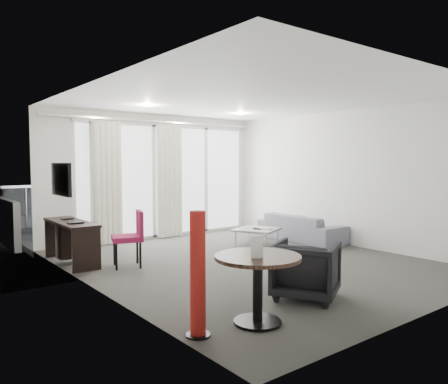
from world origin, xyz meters
TOP-DOWN VIEW (x-y plane):
  - floor at (0.00, 0.00)m, footprint 5.00×6.00m
  - ceiling at (0.00, 0.00)m, footprint 5.00×6.00m
  - wall_left at (-2.50, 0.00)m, footprint 0.00×6.00m
  - wall_right at (2.50, 0.00)m, footprint 0.00×6.00m
  - wall_front at (0.00, -3.00)m, footprint 5.00×0.00m
  - window_panel at (0.30, 2.98)m, footprint 4.00×0.02m
  - window_frame at (0.30, 2.97)m, footprint 4.10×0.06m
  - curtain_left at (-1.15, 2.82)m, footprint 0.60×0.20m
  - curtain_right at (0.25, 2.82)m, footprint 0.60×0.20m
  - curtain_track at (0.00, 2.82)m, footprint 4.80×0.04m
  - downlight_a at (-0.90, 1.60)m, footprint 0.12×0.12m
  - downlight_b at (1.20, 1.60)m, footprint 0.12×0.12m
  - desk at (-2.26, 1.66)m, footprint 0.45×1.43m
  - tv at (-2.46, 1.45)m, footprint 0.05×0.80m
  - desk_chair at (-1.66, 0.90)m, footprint 0.59×0.57m
  - round_table at (-1.66, -2.09)m, footprint 0.94×0.94m
  - menu_card at (-1.75, -2.18)m, footprint 0.11×0.06m
  - red_lamp at (-2.31, -1.99)m, footprint 0.28×0.28m
  - tub_armchair at (-0.65, -1.83)m, footprint 1.00×0.99m
  - coffee_table at (1.04, 0.91)m, footprint 0.99×0.99m
  - remote at (0.98, 0.84)m, footprint 0.07×0.16m
  - magazine at (1.15, 0.81)m, footprint 0.25×0.32m
  - sofa at (2.12, 0.76)m, footprint 0.73×1.87m
  - terrace_slab at (0.30, 4.50)m, footprint 5.60×3.00m
  - rattan_chair_a at (1.25, 4.00)m, footprint 0.68×0.68m
  - rattan_chair_b at (1.84, 4.20)m, footprint 0.76×0.76m
  - rattan_table at (0.96, 4.32)m, footprint 0.53×0.53m
  - balustrade at (0.30, 5.95)m, footprint 5.50×0.06m

SIDE VIEW (x-z plane):
  - terrace_slab at x=0.30m, z-range -0.12..0.00m
  - floor at x=0.00m, z-range 0.00..0.00m
  - coffee_table at x=1.04m, z-range 0.00..0.34m
  - rattan_table at x=0.96m, z-range 0.00..0.51m
  - sofa at x=2.12m, z-range 0.00..0.55m
  - desk at x=-2.26m, z-range 0.00..0.67m
  - tub_armchair at x=-0.65m, z-range 0.00..0.67m
  - round_table at x=-1.66m, z-range 0.00..0.69m
  - remote at x=0.98m, z-range 0.35..0.37m
  - magazine at x=1.15m, z-range 0.35..0.37m
  - rattan_chair_a at x=1.25m, z-range 0.00..0.81m
  - desk_chair at x=-1.66m, z-range 0.00..0.87m
  - rattan_chair_b at x=1.84m, z-range 0.00..0.87m
  - balustrade at x=0.30m, z-range -0.02..1.02m
  - red_lamp at x=-2.31m, z-range 0.00..1.17m
  - menu_card at x=-1.75m, z-range 0.61..0.83m
  - window_panel at x=0.30m, z-range 0.01..2.39m
  - curtain_left at x=-1.15m, z-range 0.01..2.39m
  - curtain_right at x=0.25m, z-range 0.01..2.39m
  - window_frame at x=0.30m, z-range -0.02..2.42m
  - wall_left at x=-2.50m, z-range 0.00..2.60m
  - wall_right at x=2.50m, z-range 0.00..2.60m
  - wall_front at x=0.00m, z-range 0.00..2.60m
  - tv at x=-2.46m, z-range 1.10..1.60m
  - curtain_track at x=0.00m, z-range 2.43..2.47m
  - downlight_a at x=-0.90m, z-range 2.58..2.60m
  - downlight_b at x=1.20m, z-range 2.58..2.60m
  - ceiling at x=0.00m, z-range 2.60..2.60m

